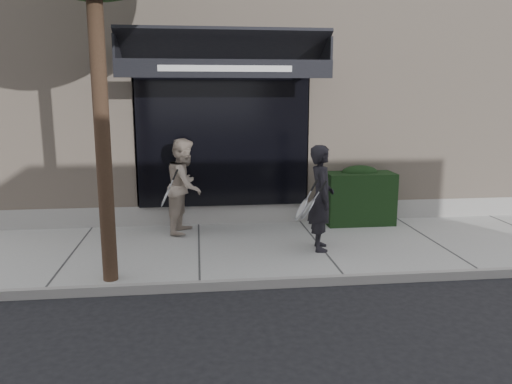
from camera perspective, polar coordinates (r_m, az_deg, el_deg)
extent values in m
plane|color=black|center=(8.56, 7.08, -6.62)|extent=(80.00, 80.00, 0.00)
cube|color=#9C9B96|center=(8.55, 7.09, -6.23)|extent=(20.00, 3.00, 0.12)
cube|color=gray|center=(7.13, 10.09, -9.82)|extent=(20.00, 0.10, 0.14)
cube|color=#BDA690|center=(13.07, 2.07, 11.80)|extent=(14.00, 7.00, 5.50)
cube|color=gray|center=(10.10, 4.83, -2.36)|extent=(14.02, 0.42, 0.50)
cube|color=black|center=(9.51, -3.78, 6.29)|extent=(3.20, 0.30, 2.60)
cube|color=gray|center=(9.71, -13.35, 6.12)|extent=(0.08, 0.40, 2.60)
cube|color=gray|center=(9.87, 5.55, 6.44)|extent=(0.08, 0.40, 2.60)
cube|color=gray|center=(9.64, -3.93, 14.33)|extent=(3.36, 0.40, 0.12)
cube|color=black|center=(8.96, -3.72, 16.24)|extent=(3.60, 1.03, 0.55)
cube|color=black|center=(8.44, -3.50, 13.91)|extent=(3.60, 0.05, 0.30)
cube|color=white|center=(8.41, -3.49, 13.92)|extent=(2.20, 0.01, 0.10)
cube|color=black|center=(9.03, -15.48, 15.33)|extent=(0.04, 1.00, 0.45)
cube|color=black|center=(9.23, 7.82, 15.52)|extent=(0.04, 1.00, 0.45)
cube|color=black|center=(9.87, 11.66, -0.66)|extent=(1.30, 0.70, 1.00)
ellipsoid|color=black|center=(9.78, 11.77, 2.21)|extent=(0.71, 0.38, 0.27)
cylinder|color=black|center=(6.73, -17.31, 8.94)|extent=(0.20, 0.20, 4.80)
imported|color=black|center=(8.03, 7.45, -0.67)|extent=(0.48, 0.66, 1.70)
torus|color=silver|center=(7.77, 5.96, -1.93)|extent=(0.23, 0.33, 0.27)
cylinder|color=silver|center=(7.77, 5.96, -1.93)|extent=(0.19, 0.29, 0.23)
cylinder|color=silver|center=(7.77, 5.96, -1.93)|extent=(0.16, 0.05, 0.11)
cylinder|color=black|center=(7.77, 5.96, -1.93)|extent=(0.19, 0.06, 0.13)
torus|color=silver|center=(7.63, 5.19, -1.98)|extent=(0.18, 0.32, 0.28)
cylinder|color=silver|center=(7.63, 5.19, -1.98)|extent=(0.15, 0.28, 0.24)
cylinder|color=silver|center=(7.63, 5.19, -1.98)|extent=(0.17, 0.03, 0.10)
cylinder|color=black|center=(7.63, 5.19, -1.98)|extent=(0.19, 0.05, 0.12)
imported|color=#AE9C8B|center=(9.06, -8.13, 0.70)|extent=(0.83, 0.96, 1.71)
torus|color=silver|center=(8.75, -10.29, -0.52)|extent=(0.16, 0.31, 0.29)
cylinder|color=silver|center=(8.75, -10.29, -0.52)|extent=(0.13, 0.27, 0.25)
cylinder|color=silver|center=(8.75, -10.29, -0.52)|extent=(0.17, 0.03, 0.09)
cylinder|color=black|center=(8.75, -10.29, -0.52)|extent=(0.20, 0.04, 0.11)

